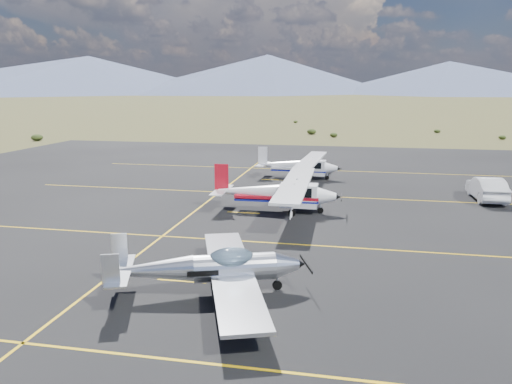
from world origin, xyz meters
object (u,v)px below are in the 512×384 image
at_px(aircraft_low_wing, 212,268).
at_px(sedan, 487,189).
at_px(aircraft_plain, 299,165).
at_px(aircraft_cessna, 277,192).

distance_m(aircraft_low_wing, sedan, 22.96).
bearing_deg(aircraft_plain, aircraft_low_wing, -87.74).
xyz_separation_m(aircraft_cessna, sedan, (13.25, 5.86, -0.46)).
relative_size(aircraft_cessna, aircraft_plain, 1.11).
bearing_deg(aircraft_cessna, aircraft_plain, 88.72).
xyz_separation_m(aircraft_plain, sedan, (13.22, -5.52, -0.33)).
height_order(aircraft_cessna, sedan, aircraft_cessna).
xyz_separation_m(aircraft_low_wing, aircraft_plain, (0.44, 23.97, 0.12)).
bearing_deg(aircraft_plain, sedan, -19.34).
xyz_separation_m(aircraft_cessna, aircraft_plain, (0.03, 11.38, -0.13)).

